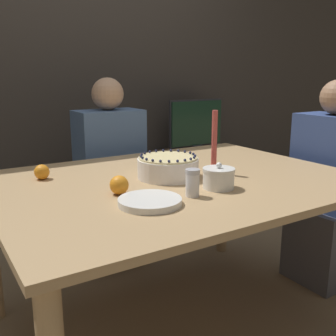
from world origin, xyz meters
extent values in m
plane|color=#8C7556|center=(0.00, 0.00, 0.00)|extent=(12.00, 12.00, 0.00)
cube|color=#38332D|center=(0.00, 1.40, 1.30)|extent=(8.00, 0.05, 2.60)
cube|color=tan|center=(0.00, 0.00, 0.73)|extent=(1.58, 1.19, 0.03)
cylinder|color=tan|center=(0.73, 0.54, 0.36)|extent=(0.07, 0.07, 0.72)
cylinder|color=white|center=(-0.03, 0.03, 0.79)|extent=(0.28, 0.28, 0.09)
cylinder|color=beige|center=(-0.03, 0.03, 0.84)|extent=(0.26, 0.26, 0.01)
sphere|color=#23284C|center=(0.10, 0.03, 0.85)|extent=(0.01, 0.01, 0.01)
sphere|color=#23284C|center=(0.09, 0.07, 0.85)|extent=(0.01, 0.01, 0.01)
sphere|color=#23284C|center=(0.07, 0.10, 0.85)|extent=(0.01, 0.01, 0.01)
sphere|color=#23284C|center=(0.05, 0.13, 0.85)|extent=(0.01, 0.01, 0.01)
sphere|color=#23284C|center=(0.02, 0.15, 0.85)|extent=(0.01, 0.01, 0.01)
sphere|color=#23284C|center=(-0.02, 0.15, 0.85)|extent=(0.01, 0.01, 0.01)
sphere|color=#23284C|center=(-0.05, 0.15, 0.85)|extent=(0.01, 0.01, 0.01)
sphere|color=#23284C|center=(-0.09, 0.14, 0.85)|extent=(0.01, 0.01, 0.01)
sphere|color=#23284C|center=(-0.11, 0.11, 0.85)|extent=(0.01, 0.01, 0.01)
sphere|color=#23284C|center=(-0.13, 0.08, 0.85)|extent=(0.01, 0.01, 0.01)
sphere|color=#23284C|center=(-0.15, 0.05, 0.85)|extent=(0.01, 0.01, 0.01)
sphere|color=#23284C|center=(-0.15, 0.01, 0.85)|extent=(0.01, 0.01, 0.01)
sphere|color=#23284C|center=(-0.13, -0.02, 0.85)|extent=(0.01, 0.01, 0.01)
sphere|color=#23284C|center=(-0.11, -0.05, 0.85)|extent=(0.01, 0.01, 0.01)
sphere|color=#23284C|center=(-0.09, -0.07, 0.85)|extent=(0.01, 0.01, 0.01)
sphere|color=#23284C|center=(-0.05, -0.09, 0.85)|extent=(0.01, 0.01, 0.01)
sphere|color=#23284C|center=(-0.02, -0.09, 0.85)|extent=(0.01, 0.01, 0.01)
sphere|color=#23284C|center=(0.02, -0.08, 0.85)|extent=(0.01, 0.01, 0.01)
sphere|color=#23284C|center=(0.05, -0.06, 0.85)|extent=(0.01, 0.01, 0.01)
sphere|color=#23284C|center=(0.07, -0.04, 0.85)|extent=(0.01, 0.01, 0.01)
sphere|color=#23284C|center=(0.09, 0.00, 0.85)|extent=(0.01, 0.01, 0.01)
cylinder|color=white|center=(0.06, -0.22, 0.78)|extent=(0.13, 0.13, 0.07)
cylinder|color=white|center=(0.06, -0.22, 0.83)|extent=(0.13, 0.13, 0.01)
sphere|color=white|center=(0.06, -0.22, 0.84)|extent=(0.02, 0.02, 0.02)
cylinder|color=white|center=(-0.10, -0.26, 0.79)|extent=(0.05, 0.05, 0.09)
cylinder|color=silver|center=(-0.10, -0.26, 0.84)|extent=(0.06, 0.06, 0.02)
cylinder|color=white|center=(-0.28, -0.26, 0.75)|extent=(0.23, 0.23, 0.01)
cylinder|color=white|center=(-0.28, -0.26, 0.76)|extent=(0.23, 0.23, 0.01)
cylinder|color=white|center=(-0.28, -0.26, 0.77)|extent=(0.23, 0.23, 0.01)
cylinder|color=tan|center=(0.20, -0.01, 0.76)|extent=(0.06, 0.06, 0.02)
cylinder|color=#CC4C47|center=(0.20, -0.01, 0.90)|extent=(0.03, 0.03, 0.28)
sphere|color=orange|center=(-0.32, -0.08, 0.78)|extent=(0.07, 0.07, 0.07)
sphere|color=orange|center=(-0.52, 0.30, 0.78)|extent=(0.07, 0.07, 0.07)
cube|color=#595960|center=(0.03, 0.80, 0.23)|extent=(0.34, 0.34, 0.45)
cube|color=#4C6B99|center=(0.03, 0.80, 0.72)|extent=(0.40, 0.24, 0.54)
sphere|color=tan|center=(0.03, 0.80, 1.09)|extent=(0.19, 0.19, 0.19)
cube|color=#595960|center=(0.99, -0.08, 0.23)|extent=(0.34, 0.34, 0.45)
cube|color=#33477F|center=(0.99, -0.08, 0.72)|extent=(0.24, 0.40, 0.53)
cube|color=#4C3828|center=(0.94, 1.15, 0.29)|extent=(0.64, 0.42, 0.59)
cylinder|color=#2D2D33|center=(0.94, 1.15, 0.61)|extent=(0.10, 0.10, 0.05)
cube|color=#2D2D33|center=(0.94, 1.15, 0.82)|extent=(0.51, 0.02, 0.38)
cube|color=#193823|center=(0.94, 1.15, 0.82)|extent=(0.48, 0.03, 0.35)
camera|label=1|loc=(-0.94, -1.42, 1.20)|focal=42.00mm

